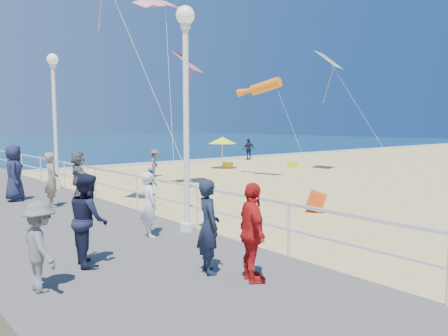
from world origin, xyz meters
TOP-DOWN VIEW (x-y plane):
  - ground at (0.00, 0.00)m, footprint 160.00×160.00m
  - surf_line at (0.00, 20.50)m, footprint 160.00×1.20m
  - boardwalk at (-7.50, 0.00)m, footprint 5.00×44.00m
  - railing at (-5.05, 0.00)m, footprint 0.05×42.00m
  - lamp_post_mid at (-5.35, 0.00)m, footprint 0.44×0.44m
  - lamp_post_far at (-5.35, 9.00)m, footprint 0.44×0.44m
  - woman_holding_toddler at (-6.33, 0.11)m, footprint 0.44×0.60m
  - toddler_held at (-6.18, 0.26)m, footprint 0.32×0.38m
  - spectator_0 at (-6.78, -2.69)m, footprint 0.58×0.70m
  - spectator_2 at (-9.30, -1.69)m, footprint 0.55×0.93m
  - spectator_3 at (-6.51, -3.50)m, footprint 0.76×1.05m
  - spectator_4 at (-7.40, 7.16)m, footprint 0.87×1.07m
  - spectator_5 at (-5.54, 6.29)m, footprint 0.88×1.60m
  - spectator_6 at (-6.79, 5.28)m, footprint 0.49×0.67m
  - spectator_7 at (-8.19, -0.90)m, footprint 0.80×0.94m
  - beach_walker_a at (1.54, 12.96)m, footprint 1.09×1.15m
  - beach_walker_b at (13.76, 18.16)m, footprint 1.12×0.64m
  - beach_walker_c at (-2.27, 14.60)m, footprint 0.62×0.79m
  - box_kite at (0.50, 0.68)m, footprint 0.85×0.89m
  - beach_umbrella at (7.35, 13.92)m, footprint 1.90×1.90m
  - beach_chair_left at (7.82, 13.92)m, footprint 0.55×0.55m
  - beach_chair_right at (11.63, 11.49)m, footprint 0.55×0.55m
  - kite_parafoil at (-0.68, 8.15)m, footprint 2.78×0.94m
  - kite_windsock at (5.79, 8.36)m, footprint 1.07×3.05m
  - kite_diamond_pink at (0.48, 8.19)m, footprint 1.76×1.68m
  - kite_diamond_multi at (11.19, 8.26)m, footprint 2.01×1.79m

SIDE VIEW (x-z plane):
  - ground at x=0.00m, z-range 0.00..0.00m
  - surf_line at x=0.00m, z-range 0.01..0.05m
  - boardwalk at x=-7.50m, z-range 0.00..0.40m
  - beach_chair_left at x=7.82m, z-range 0.00..0.40m
  - beach_chair_right at x=11.63m, z-range 0.00..0.40m
  - box_kite at x=0.50m, z-range -0.07..0.67m
  - beach_walker_c at x=-2.27m, z-range 0.00..1.44m
  - beach_walker_a at x=1.54m, z-range 0.00..1.57m
  - beach_walker_b at x=13.76m, z-range 0.00..1.80m
  - spectator_2 at x=-9.30m, z-range 0.40..1.82m
  - woman_holding_toddler at x=-6.33m, z-range 0.40..1.91m
  - spectator_0 at x=-6.78m, z-range 0.40..2.04m
  - spectator_5 at x=-5.54m, z-range 0.40..2.05m
  - spectator_3 at x=-6.51m, z-range 0.40..2.05m
  - spectator_7 at x=-8.19m, z-range 0.40..2.09m
  - railing at x=-5.05m, z-range 0.98..1.53m
  - spectator_6 at x=-6.79m, z-range 0.40..2.12m
  - spectator_4 at x=-7.40m, z-range 0.40..2.30m
  - toddler_held at x=-6.18m, z-range 1.25..1.96m
  - beach_umbrella at x=7.35m, z-range 0.84..2.98m
  - lamp_post_mid at x=-5.35m, z-range 1.00..6.32m
  - lamp_post_far at x=-5.35m, z-range 1.00..6.32m
  - kite_windsock at x=5.79m, z-range 4.45..5.61m
  - kite_diamond_pink at x=0.48m, z-range 5.38..6.31m
  - kite_diamond_multi at x=11.19m, z-range 6.39..7.44m
  - kite_parafoil at x=-0.68m, z-range 7.92..8.58m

